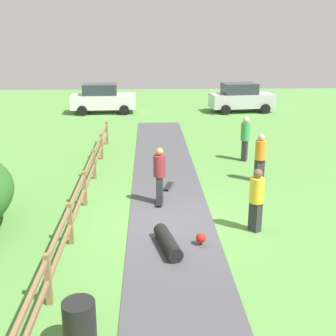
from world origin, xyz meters
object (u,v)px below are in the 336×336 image
at_px(trash_bin, 80,326).
at_px(bystander_green, 245,136).
at_px(parked_car_silver, 241,98).
at_px(skateboard_loose, 168,186).
at_px(parked_car_white, 103,99).
at_px(skater_fallen, 171,242).
at_px(bystander_orange, 260,155).
at_px(bystander_yellow, 256,197).
at_px(skater_riding, 160,173).

bearing_deg(trash_bin, bystander_green, 64.96).
xyz_separation_m(trash_bin, parked_car_silver, (7.43, 22.67, 0.51)).
bearing_deg(skateboard_loose, parked_car_silver, 69.37).
bearing_deg(parked_car_white, skater_fallen, -79.65).
bearing_deg(trash_bin, skater_fallen, 63.81).
xyz_separation_m(skateboard_loose, bystander_orange, (3.30, 0.62, 0.87)).
xyz_separation_m(skater_fallen, bystander_yellow, (2.33, 0.96, 0.76)).
xyz_separation_m(bystander_green, parked_car_white, (-6.99, 11.58, -0.08)).
xyz_separation_m(bystander_yellow, parked_car_white, (-5.84, 18.25, -0.01)).
bearing_deg(trash_bin, bystander_orange, 58.71).
distance_m(bystander_green, bystander_orange, 2.62).
distance_m(trash_bin, parked_car_silver, 23.86).
relative_size(skateboard_loose, bystander_orange, 0.48).
distance_m(trash_bin, skateboard_loose, 8.08).
relative_size(skateboard_loose, bystander_green, 0.44).
bearing_deg(bystander_orange, parked_car_white, 116.11).
height_order(skater_fallen, bystander_yellow, bystander_yellow).
distance_m(skateboard_loose, bystander_orange, 3.47).
distance_m(skater_fallen, parked_car_silver, 20.06).
height_order(bystander_green, parked_car_white, parked_car_white).
distance_m(bystander_green, parked_car_silver, 11.79).
relative_size(bystander_yellow, parked_car_white, 0.41).
distance_m(skater_fallen, bystander_yellow, 2.63).
height_order(skater_fallen, bystander_orange, bystander_orange).
bearing_deg(skater_fallen, skater_riding, 93.55).
distance_m(skater_riding, parked_car_silver, 17.26).
bearing_deg(parked_car_white, bystander_orange, -63.89).
bearing_deg(bystander_yellow, skater_riding, 140.96).
height_order(trash_bin, skateboard_loose, trash_bin).
bearing_deg(bystander_green, trash_bin, -115.04).
height_order(skater_fallen, parked_car_silver, parked_car_silver).
xyz_separation_m(skater_riding, parked_car_silver, (5.91, 16.21, -0.06)).
bearing_deg(skater_fallen, skateboard_loose, 88.04).
relative_size(parked_car_silver, parked_car_white, 1.02).
distance_m(bystander_orange, parked_car_silver, 14.38).
relative_size(skateboard_loose, parked_car_silver, 0.19).
xyz_separation_m(skater_riding, bystander_orange, (3.63, 2.02, -0.06)).
distance_m(skater_fallen, bystander_green, 8.43).
height_order(skateboard_loose, bystander_orange, bystander_orange).
height_order(bystander_yellow, parked_car_white, parked_car_white).
distance_m(skater_fallen, skateboard_loose, 4.40).
xyz_separation_m(skater_fallen, skateboard_loose, (0.15, 4.40, -0.11)).
relative_size(skater_fallen, parked_car_white, 0.36).
bearing_deg(bystander_yellow, skateboard_loose, 122.36).
height_order(trash_bin, parked_car_silver, parked_car_silver).
bearing_deg(bystander_green, skater_fallen, -114.51).
distance_m(skater_riding, bystander_orange, 4.16).
height_order(skateboard_loose, bystander_green, bystander_green).
height_order(skater_riding, bystander_orange, skater_riding).
bearing_deg(bystander_yellow, bystander_green, 80.20).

